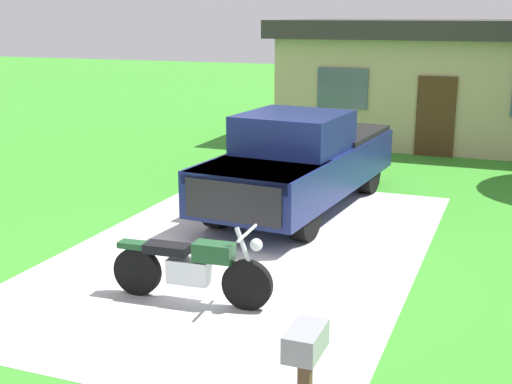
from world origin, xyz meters
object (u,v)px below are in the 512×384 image
object	(u,v)px
motorcycle	(192,268)
mailbox	(305,361)
neighbor_house	(448,80)
pickup_truck	(302,159)

from	to	relation	value
motorcycle	mailbox	size ratio (longest dim) A/B	1.76
motorcycle	mailbox	xyz separation A→B (m)	(2.37, -2.74, 0.51)
neighbor_house	pickup_truck	bearing A→B (deg)	-101.64
motorcycle	neighbor_house	bearing A→B (deg)	82.68
pickup_truck	mailbox	bearing A→B (deg)	-72.46
motorcycle	mailbox	distance (m)	3.66
pickup_truck	mailbox	size ratio (longest dim) A/B	4.58
neighbor_house	mailbox	bearing A→B (deg)	-87.71
motorcycle	pickup_truck	distance (m)	4.90
mailbox	neighbor_house	bearing A→B (deg)	92.29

